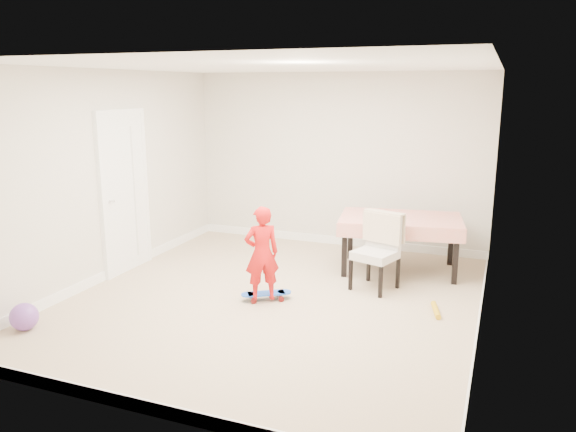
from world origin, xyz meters
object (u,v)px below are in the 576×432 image
at_px(child, 262,256).
at_px(balloon, 24,317).
at_px(dining_table, 400,244).
at_px(dining_chair, 375,252).
at_px(skateboard, 266,296).

relative_size(child, balloon, 3.85).
relative_size(dining_table, balloon, 5.55).
height_order(dining_chair, balloon, dining_chair).
distance_m(dining_table, child, 2.10).
xyz_separation_m(dining_chair, skateboard, (-1.07, -0.80, -0.42)).
bearing_deg(dining_chair, child, -123.28).
xyz_separation_m(dining_table, dining_chair, (-0.15, -0.82, 0.10)).
bearing_deg(dining_chair, skateboard, -125.18).
bearing_deg(skateboard, balloon, -172.24).
height_order(dining_table, dining_chair, dining_chair).
height_order(skateboard, balloon, balloon).
bearing_deg(balloon, child, 39.06).
relative_size(dining_table, child, 1.44).
bearing_deg(balloon, dining_table, 45.82).
height_order(skateboard, child, child).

